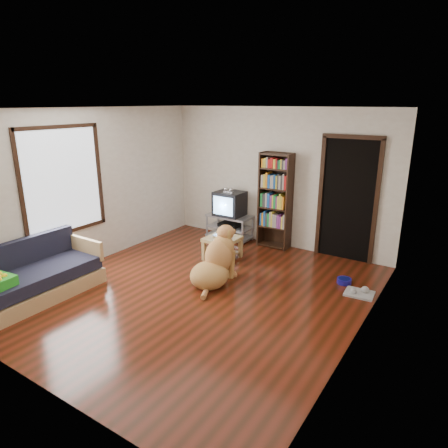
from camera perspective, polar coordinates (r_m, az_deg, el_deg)
The scene contains 17 objects.
ground at distance 5.97m, azimuth -3.51°, elevation -9.63°, with size 5.00×5.00×0.00m, color #561C0E.
ceiling at distance 5.34m, azimuth -4.03°, elevation 16.16°, with size 5.00×5.00×0.00m, color white.
wall_back at distance 7.61m, azimuth 7.62°, elevation 6.49°, with size 4.50×4.50×0.00m, color silver.
wall_front at distance 3.91m, azimuth -26.27°, elevation -5.48°, with size 4.50×4.50×0.00m, color silver.
wall_left at distance 7.06m, azimuth -18.61°, elevation 4.91°, with size 5.00×5.00×0.00m, color silver.
wall_right at distance 4.59m, azimuth 19.43°, elevation -1.48°, with size 5.00×5.00×0.00m, color silver.
laptop at distance 6.98m, azimuth -0.37°, elevation -1.88°, with size 0.33×0.21×0.03m, color #BBBCC0.
dog_bowl at distance 6.47m, azimuth 16.79°, elevation -7.79°, with size 0.22×0.22×0.08m, color navy.
grey_rag at distance 6.20m, azimuth 18.76°, elevation -9.39°, with size 0.40×0.32×0.03m, color #ACACAC.
window at distance 6.72m, azimuth -22.00°, elevation 5.72°, with size 0.03×1.46×1.70m.
doorway at distance 7.17m, azimuth 17.27°, elevation 3.72°, with size 1.03×0.05×2.19m.
tv_stand at distance 8.07m, azimuth 0.80°, elevation -0.29°, with size 0.90×0.45×0.50m.
crt_tv at distance 7.96m, azimuth 0.90°, elevation 3.00°, with size 0.55×0.52×0.58m.
bookshelf at distance 7.52m, azimuth 7.36°, elevation 4.03°, with size 0.60×0.30×1.80m.
sofa at distance 6.33m, azimuth -25.32°, elevation -7.17°, with size 0.80×1.80×0.80m.
coffee_table at distance 7.05m, azimuth -0.23°, elevation -2.83°, with size 0.55×0.55×0.40m.
dog at distance 6.12m, azimuth -1.17°, elevation -5.51°, with size 0.62×1.11×0.91m.
Camera 1 is at (3.21, -4.26, 2.69)m, focal length 32.00 mm.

